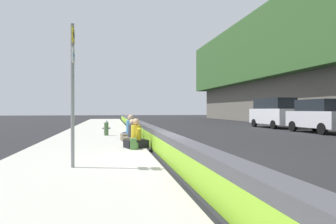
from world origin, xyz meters
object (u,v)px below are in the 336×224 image
(parked_car_third, at_px, (319,116))
(seated_person_rear, at_px, (131,132))
(parked_car_fourth, at_px, (273,112))
(route_sign_post, at_px, (73,85))
(seated_person_far, at_px, (131,131))
(fire_hydrant, at_px, (106,127))
(seated_person_foreground, at_px, (136,139))
(seated_person_middle, at_px, (132,136))
(backpack, at_px, (134,144))

(parked_car_third, bearing_deg, seated_person_rear, 108.42)
(parked_car_fourth, bearing_deg, route_sign_post, 138.69)
(seated_person_rear, bearing_deg, seated_person_far, -4.40)
(seated_person_rear, relative_size, parked_car_fourth, 0.23)
(fire_hydrant, xyz_separation_m, seated_person_rear, (-3.16, -1.17, -0.07))
(fire_hydrant, relative_size, seated_person_foreground, 0.79)
(fire_hydrant, relative_size, seated_person_middle, 0.84)
(seated_person_foreground, relative_size, backpack, 2.78)
(fire_hydrant, distance_m, seated_person_rear, 3.37)
(seated_person_foreground, height_order, parked_car_fourth, parked_car_fourth)
(seated_person_far, bearing_deg, seated_person_middle, 177.39)
(seated_person_rear, xyz_separation_m, seated_person_far, (1.41, -0.11, -0.04))
(route_sign_post, height_order, seated_person_far, route_sign_post)
(route_sign_post, distance_m, seated_person_rear, 7.01)
(backpack, distance_m, parked_car_fourth, 18.90)
(seated_person_foreground, xyz_separation_m, seated_person_far, (4.18, -0.08, -0.01))
(seated_person_middle, bearing_deg, backpack, 177.66)
(fire_hydrant, distance_m, parked_car_third, 14.21)
(seated_person_middle, distance_m, seated_person_rear, 1.30)
(route_sign_post, xyz_separation_m, fire_hydrant, (9.70, -0.68, -1.62))
(fire_hydrant, bearing_deg, parked_car_third, -85.29)
(backpack, bearing_deg, parked_car_third, -59.84)
(fire_hydrant, xyz_separation_m, backpack, (-6.43, -1.07, -0.25))
(seated_person_far, bearing_deg, parked_car_third, -77.22)
(seated_person_foreground, height_order, seated_person_far, seated_person_foreground)
(seated_person_rear, distance_m, parked_car_fourth, 16.62)
(seated_person_far, xyz_separation_m, parked_car_third, (2.92, -12.87, 0.71))
(seated_person_middle, height_order, parked_car_third, parked_car_third)
(seated_person_foreground, height_order, seated_person_middle, seated_person_foreground)
(seated_person_far, distance_m, parked_car_third, 13.22)
(backpack, bearing_deg, route_sign_post, 151.82)
(seated_person_foreground, distance_m, seated_person_rear, 2.78)
(seated_person_rear, xyz_separation_m, parked_car_fourth, (10.33, -12.98, 0.84))
(parked_car_third, relative_size, parked_car_fourth, 0.94)
(backpack, height_order, parked_car_third, parked_car_third)
(seated_person_rear, distance_m, parked_car_third, 13.70)
(backpack, bearing_deg, parked_car_fourth, -43.87)
(seated_person_foreground, height_order, backpack, seated_person_foreground)
(route_sign_post, xyz_separation_m, seated_person_middle, (5.25, -1.83, -1.75))
(seated_person_foreground, bearing_deg, fire_hydrant, 11.41)
(seated_person_foreground, distance_m, seated_person_middle, 1.48)
(seated_person_middle, bearing_deg, parked_car_third, -66.60)
(fire_hydrant, height_order, seated_person_rear, seated_person_rear)
(parked_car_third, bearing_deg, seated_person_foreground, 118.73)
(route_sign_post, relative_size, seated_person_foreground, 3.24)
(parked_car_fourth, bearing_deg, seated_person_middle, 131.82)
(route_sign_post, height_order, seated_person_foreground, route_sign_post)
(route_sign_post, bearing_deg, fire_hydrant, -4.02)
(route_sign_post, distance_m, seated_person_foreground, 4.55)
(seated_person_middle, relative_size, seated_person_rear, 0.86)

